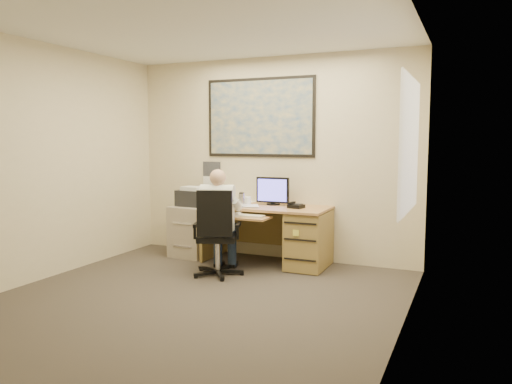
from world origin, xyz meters
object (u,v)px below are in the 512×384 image
at_px(desk, 291,231).
at_px(filing_cabinet, 194,226).
at_px(person, 219,222).
at_px(office_chair, 215,250).

xyz_separation_m(desk, filing_cabinet, (-1.43, -0.00, -0.03)).
bearing_deg(filing_cabinet, person, -39.31).
xyz_separation_m(filing_cabinet, office_chair, (0.77, -0.82, -0.11)).
height_order(office_chair, person, person).
bearing_deg(office_chair, desk, 31.14).
bearing_deg(filing_cabinet, desk, 4.27).
xyz_separation_m(desk, person, (-0.65, -0.74, 0.19)).
bearing_deg(desk, person, -131.00).
xyz_separation_m(desk, office_chair, (-0.66, -0.82, -0.14)).
distance_m(desk, filing_cabinet, 1.43).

